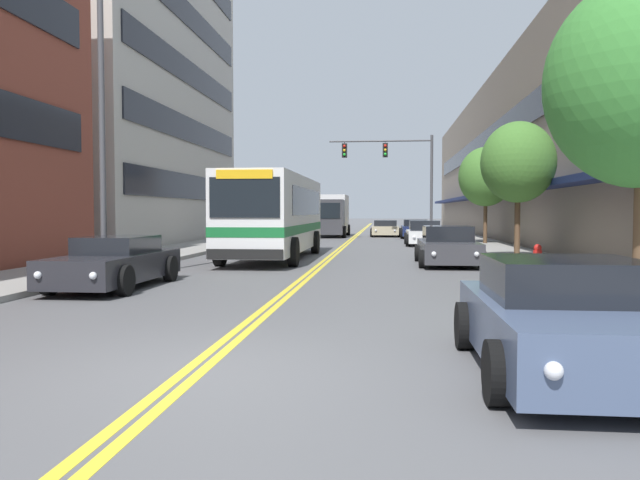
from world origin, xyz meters
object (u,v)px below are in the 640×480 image
object	(u,v)px
city_bus	(276,213)
street_tree_right_far	(486,177)
car_slate_blue_parked_right_foreground	(567,321)
fire_hydrant	(537,263)
car_silver_parked_left_far	(270,232)
car_white_parked_right_far	(424,234)
car_dark_grey_parked_right_mid	(448,247)
street_tree_right_mid	(518,162)
car_beige_moving_lead	(385,229)
street_lamp_left_near	(110,84)
car_charcoal_parked_left_mid	(115,263)
traffic_signal_mast	(397,165)
car_navy_parked_right_end	(415,229)
box_truck	(330,215)

from	to	relation	value
city_bus	street_tree_right_far	size ratio (longest dim) A/B	2.09
city_bus	car_slate_blue_parked_right_foreground	xyz separation A→B (m)	(6.39, -17.09, -1.20)
city_bus	fire_hydrant	size ratio (longest dim) A/B	11.91
car_silver_parked_left_far	car_white_parked_right_far	distance (m)	8.68
city_bus	car_dark_grey_parked_right_mid	distance (m)	7.01
car_dark_grey_parked_right_mid	street_tree_right_far	bearing A→B (deg)	75.53
street_tree_right_mid	fire_hydrant	bearing A→B (deg)	-97.86
car_beige_moving_lead	street_lamp_left_near	distance (m)	32.01
car_charcoal_parked_left_mid	car_slate_blue_parked_right_foreground	world-z (taller)	car_slate_blue_parked_right_foreground
car_dark_grey_parked_right_mid	street_lamp_left_near	bearing A→B (deg)	-147.32
car_slate_blue_parked_right_foreground	traffic_signal_mast	bearing A→B (deg)	92.26
car_white_parked_right_far	car_navy_parked_right_end	distance (m)	9.43
street_tree_right_mid	street_tree_right_far	distance (m)	11.39
car_beige_moving_lead	car_white_parked_right_far	bearing A→B (deg)	-80.23
city_bus	car_silver_parked_left_far	xyz separation A→B (m)	(-2.22, 10.50, -1.14)
street_lamp_left_near	car_slate_blue_parked_right_foreground	bearing A→B (deg)	-42.94
city_bus	car_navy_parked_right_end	bearing A→B (deg)	71.83
street_lamp_left_near	fire_hydrant	bearing A→B (deg)	-0.99
traffic_signal_mast	box_truck	bearing A→B (deg)	134.75
car_white_parked_right_far	fire_hydrant	xyz separation A→B (m)	(1.61, -18.69, -0.03)
car_slate_blue_parked_right_foreground	city_bus	bearing A→B (deg)	110.50
traffic_signal_mast	car_slate_blue_parked_right_foreground	bearing A→B (deg)	-87.74
car_slate_blue_parked_right_foreground	fire_hydrant	size ratio (longest dim) A/B	4.54
city_bus	car_beige_moving_lead	bearing A→B (deg)	79.05
car_dark_grey_parked_right_mid	fire_hydrant	size ratio (longest dim) A/B	5.19
car_white_parked_right_far	fire_hydrant	world-z (taller)	car_white_parked_right_far
box_truck	street_tree_right_far	bearing A→B (deg)	-50.70
traffic_signal_mast	street_tree_right_far	distance (m)	8.27
car_dark_grey_parked_right_mid	city_bus	bearing A→B (deg)	160.11
box_truck	street_lamp_left_near	world-z (taller)	street_lamp_left_near
car_white_parked_right_far	street_tree_right_mid	xyz separation A→B (m)	(2.63, -11.32, 3.00)
car_slate_blue_parked_right_foreground	car_beige_moving_lead	bearing A→B (deg)	92.98
car_navy_parked_right_end	traffic_signal_mast	world-z (taller)	traffic_signal_mast
car_beige_moving_lead	box_truck	distance (m)	4.26
car_white_parked_right_far	car_silver_parked_left_far	bearing A→B (deg)	177.35
car_charcoal_parked_left_mid	car_dark_grey_parked_right_mid	xyz separation A→B (m)	(8.73, 7.47, 0.02)
car_white_parked_right_far	street_tree_right_mid	bearing A→B (deg)	-76.94
car_navy_parked_right_end	box_truck	distance (m)	6.59
car_silver_parked_left_far	street_tree_right_mid	size ratio (longest dim) A/B	0.95
car_dark_grey_parked_right_mid	box_truck	world-z (taller)	box_truck
street_lamp_left_near	car_navy_parked_right_end	bearing A→B (deg)	71.49
city_bus	car_white_parked_right_far	bearing A→B (deg)	57.41
car_white_parked_right_far	car_dark_grey_parked_right_mid	bearing A→B (deg)	-89.80
box_truck	fire_hydrant	size ratio (longest dim) A/B	7.73
car_navy_parked_right_end	fire_hydrant	bearing A→B (deg)	-86.63
traffic_signal_mast	street_tree_right_mid	world-z (taller)	traffic_signal_mast
car_silver_parked_left_far	car_slate_blue_parked_right_foreground	xyz separation A→B (m)	(8.61, -27.59, -0.06)
city_bus	car_dark_grey_parked_right_mid	xyz separation A→B (m)	(6.50, -2.35, -1.19)
car_dark_grey_parked_right_mid	car_navy_parked_right_end	size ratio (longest dim) A/B	1.13
city_bus	fire_hydrant	xyz separation A→B (m)	(8.06, -8.60, -1.21)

